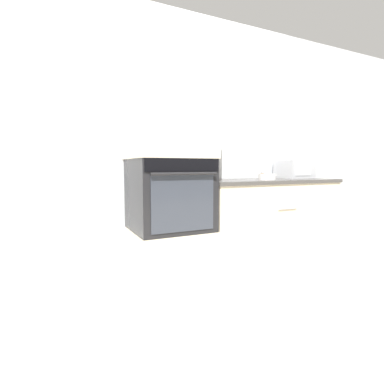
{
  "coord_description": "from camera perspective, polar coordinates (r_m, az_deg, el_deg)",
  "views": [
    {
      "loc": [
        -1.3,
        -2.14,
        0.99
      ],
      "look_at": [
        -0.16,
        0.21,
        0.77
      ],
      "focal_mm": 28.0,
      "sensor_mm": 36.0,
      "label": 1
    }
  ],
  "objects": [
    {
      "name": "oven_cabinet_base",
      "position": [
        2.73,
        -4.25,
        -11.58
      ],
      "size": [
        0.68,
        0.6,
        0.44
      ],
      "color": "beige",
      "rests_on": "ground_plane"
    },
    {
      "name": "bowl",
      "position": [
        3.08,
        14.11,
        2.83
      ],
      "size": [
        0.17,
        0.17,
        0.06
      ],
      "color": "white",
      "rests_on": "counter_unit"
    },
    {
      "name": "knife_block",
      "position": [
        3.03,
        3.65,
        4.27
      ],
      "size": [
        0.09,
        0.13,
        0.24
      ],
      "color": "olive",
      "rests_on": "counter_unit"
    },
    {
      "name": "counter_unit",
      "position": [
        3.23,
        13.84,
        -5.26
      ],
      "size": [
        1.49,
        0.63,
        0.86
      ],
      "color": "beige",
      "rests_on": "ground_plane"
    },
    {
      "name": "wall_oven",
      "position": [
        2.63,
        -4.29,
        -0.48
      ],
      "size": [
        0.66,
        0.64,
        0.62
      ],
      "color": "black",
      "rests_on": "oven_cabinet_base"
    },
    {
      "name": "condiment_jar_near",
      "position": [
        3.48,
        13.19,
        3.17
      ],
      "size": [
        0.04,
        0.04,
        0.07
      ],
      "color": "brown",
      "rests_on": "counter_unit"
    },
    {
      "name": "wall_back",
      "position": [
        3.07,
        -0.71,
        9.7
      ],
      "size": [
        8.0,
        0.05,
        2.5
      ],
      "color": "silver",
      "rests_on": "ground_plane"
    },
    {
      "name": "condiment_jar_mid",
      "position": [
        2.75,
        4.47,
        3.27
      ],
      "size": [
        0.06,
        0.06,
        0.11
      ],
      "color": "silver",
      "rests_on": "counter_unit"
    },
    {
      "name": "ground_plane",
      "position": [
        2.69,
        5.3,
        -16.75
      ],
      "size": [
        12.0,
        12.0,
        0.0
      ],
      "primitive_type": "plane",
      "color": "beige"
    },
    {
      "name": "oven_cabinet_upper",
      "position": [
        2.67,
        -4.43,
        15.64
      ],
      "size": [
        0.68,
        0.6,
        0.87
      ],
      "color": "beige",
      "rests_on": "wall_oven"
    },
    {
      "name": "microwave",
      "position": [
        3.6,
        18.93,
        4.13
      ],
      "size": [
        0.36,
        0.31,
        0.2
      ],
      "color": "#B2B5BA",
      "rests_on": "counter_unit"
    }
  ]
}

